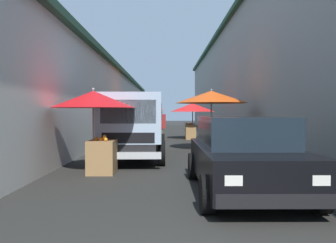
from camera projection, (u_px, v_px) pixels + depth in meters
name	position (u px, v px, depth m)	size (l,w,h in m)	color
ground	(173.00, 146.00, 15.39)	(90.00, 90.00, 0.00)	#282826
building_left_whitewash	(42.00, 100.00, 17.54)	(49.80, 7.50, 4.32)	silver
building_right_concrete	(302.00, 75.00, 17.57)	(49.80, 7.50, 6.96)	gray
fruit_stall_near_left	(143.00, 108.00, 20.07)	(2.51, 2.51, 2.23)	#9E9EA3
fruit_stall_far_right	(212.00, 102.00, 13.52)	(2.88, 2.88, 2.47)	#9E9EA3
fruit_stall_far_left	(95.00, 110.00, 8.52)	(2.11, 2.11, 2.16)	#9E9EA3
fruit_stall_mid_lane	(192.00, 110.00, 19.15)	(2.54, 2.54, 2.13)	#9E9EA3
hatchback_car	(243.00, 154.00, 6.46)	(3.91, 1.92, 1.45)	black
delivery_truck	(133.00, 128.00, 10.34)	(4.94, 2.01, 2.08)	black
vendor_by_crates	(160.00, 125.00, 14.49)	(0.50, 0.48, 1.68)	#665B4C
parked_scooter	(130.00, 140.00, 13.43)	(1.69, 0.32, 1.14)	black
plastic_stool	(266.00, 165.00, 7.81)	(0.30, 0.30, 0.43)	red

